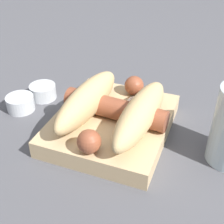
{
  "coord_description": "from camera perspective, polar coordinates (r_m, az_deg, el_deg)",
  "views": [
    {
      "loc": [
        0.4,
        0.15,
        0.34
      ],
      "look_at": [
        0.0,
        0.0,
        0.04
      ],
      "focal_mm": 50.0,
      "sensor_mm": 36.0,
      "label": 1
    }
  ],
  "objects": [
    {
      "name": "food_tray",
      "position": [
        0.53,
        0.0,
        -2.22
      ],
      "size": [
        0.22,
        0.19,
        0.03
      ],
      "color": "tan",
      "rests_on": "ground_plane"
    },
    {
      "name": "condiment_cup_near",
      "position": [
        0.64,
        -12.49,
        3.54
      ],
      "size": [
        0.05,
        0.05,
        0.03
      ],
      "color": "silver",
      "rests_on": "ground_plane"
    },
    {
      "name": "ground_plane",
      "position": [
        0.54,
        0.0,
        -3.49
      ],
      "size": [
        3.0,
        3.0,
        0.0
      ],
      "primitive_type": "plane",
      "color": "#4C4C51"
    },
    {
      "name": "bread_roll",
      "position": [
        0.5,
        0.16,
        0.99
      ],
      "size": [
        0.2,
        0.15,
        0.06
      ],
      "color": "tan",
      "rests_on": "food_tray"
    },
    {
      "name": "pickled_veggies",
      "position": [
        0.56,
        5.42,
        1.68
      ],
      "size": [
        0.06,
        0.05,
        0.01
      ],
      "color": "orange",
      "rests_on": "food_tray"
    },
    {
      "name": "condiment_cup_far",
      "position": [
        0.61,
        -16.63,
        1.21
      ],
      "size": [
        0.05,
        0.05,
        0.03
      ],
      "color": "silver",
      "rests_on": "ground_plane"
    },
    {
      "name": "sausage",
      "position": [
        0.51,
        0.41,
        0.4
      ],
      "size": [
        0.21,
        0.18,
        0.04
      ],
      "color": "brown",
      "rests_on": "food_tray"
    }
  ]
}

